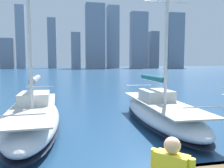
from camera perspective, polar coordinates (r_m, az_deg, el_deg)
The scene contains 3 objects.
city_skyline at distance 163.78m, azimuth -6.60°, elevation 10.96°, with size 167.87×22.13×46.62m.
sailboat_teal at distance 12.02m, azimuth 12.27°, elevation -6.91°, with size 2.68×8.86×9.45m.
sailboat_grey at distance 11.33m, azimuth -19.68°, elevation -7.68°, with size 2.86×9.32×12.51m.
Camera 1 is at (2.01, 3.54, 3.19)m, focal length 35.00 mm.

